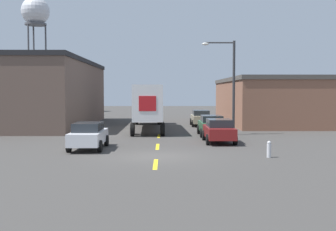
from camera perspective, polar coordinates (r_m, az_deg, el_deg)
ground_plane at (r=21.86m, az=-1.58°, el=-5.56°), size 160.00×160.00×0.00m
road_centerline at (r=25.71m, az=-1.42°, el=-4.24°), size 0.20×15.32×0.01m
warehouse_left at (r=43.96m, az=-17.57°, el=2.93°), size 10.97×20.70×6.49m
warehouse_right at (r=46.18m, az=13.07°, el=1.97°), size 8.57×18.53×4.82m
semi_truck at (r=37.93m, az=-2.78°, el=1.69°), size 3.09×14.41×3.88m
parked_car_left_near at (r=24.97m, az=-10.72°, el=-2.63°), size 1.94×4.33×1.56m
parked_car_right_far at (r=41.51m, az=4.46°, el=-0.29°), size 1.94×4.33×1.56m
parked_car_right_near at (r=27.92m, az=6.91°, el=-1.99°), size 1.94×4.33×1.56m
parked_car_right_mid at (r=32.29m, az=5.89°, el=-1.29°), size 1.94×4.33×1.56m
water_tower at (r=75.06m, az=-17.52°, el=13.05°), size 4.64×4.64×19.09m
street_lamp at (r=33.06m, az=8.34°, el=4.81°), size 2.60×0.32×7.29m
fire_hydrant at (r=22.04m, az=13.52°, el=-4.47°), size 0.22×0.22×0.85m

